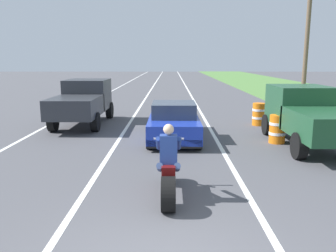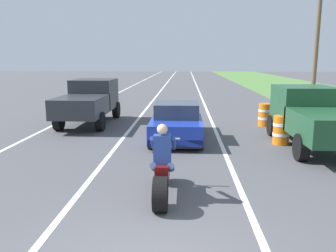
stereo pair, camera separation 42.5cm
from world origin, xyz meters
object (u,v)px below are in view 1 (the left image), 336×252
(pickup_truck_right_shoulder_dark_green, at_px, (309,114))
(sports_car_blue, at_px, (174,122))
(construction_barrel_mid, at_px, (259,114))
(motorcycle_with_rider, at_px, (169,172))
(pickup_truck_left_lane_dark_grey, at_px, (83,100))
(construction_barrel_nearest, at_px, (277,129))

(pickup_truck_right_shoulder_dark_green, bearing_deg, sports_car_blue, 166.84)
(sports_car_blue, xyz_separation_m, construction_barrel_mid, (3.84, 2.63, -0.13))
(construction_barrel_mid, bearing_deg, pickup_truck_right_shoulder_dark_green, -78.94)
(construction_barrel_mid, bearing_deg, motorcycle_with_rider, -115.70)
(pickup_truck_left_lane_dark_grey, distance_m, pickup_truck_right_shoulder_dark_green, 9.46)
(pickup_truck_left_lane_dark_grey, xyz_separation_m, construction_barrel_mid, (7.91, -0.19, -0.60))
(sports_car_blue, bearing_deg, pickup_truck_right_shoulder_dark_green, -13.16)
(sports_car_blue, bearing_deg, construction_barrel_mid, 34.41)
(sports_car_blue, xyz_separation_m, pickup_truck_right_shoulder_dark_green, (4.56, -1.07, 0.48))
(sports_car_blue, xyz_separation_m, pickup_truck_left_lane_dark_grey, (-4.07, 2.81, 0.48))
(pickup_truck_left_lane_dark_grey, bearing_deg, motorcycle_with_rider, -65.30)
(sports_car_blue, distance_m, construction_barrel_nearest, 3.72)
(motorcycle_with_rider, distance_m, construction_barrel_mid, 9.22)
(pickup_truck_left_lane_dark_grey, xyz_separation_m, pickup_truck_right_shoulder_dark_green, (8.63, -3.88, 0.00))
(construction_barrel_nearest, distance_m, construction_barrel_mid, 3.32)
(motorcycle_with_rider, relative_size, construction_barrel_nearest, 2.21)
(sports_car_blue, bearing_deg, construction_barrel_nearest, -10.71)
(sports_car_blue, height_order, construction_barrel_mid, sports_car_blue)
(construction_barrel_nearest, bearing_deg, construction_barrel_mid, 86.79)
(motorcycle_with_rider, bearing_deg, pickup_truck_right_shoulder_dark_green, 44.35)
(motorcycle_with_rider, bearing_deg, construction_barrel_nearest, 52.62)
(motorcycle_with_rider, bearing_deg, pickup_truck_left_lane_dark_grey, 114.70)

